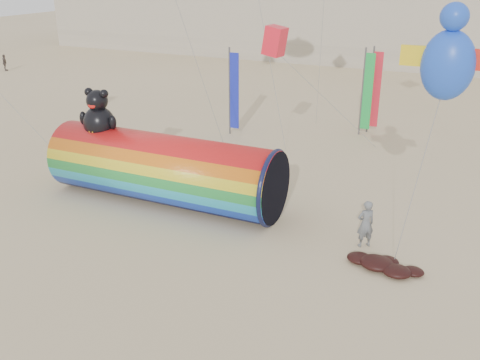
% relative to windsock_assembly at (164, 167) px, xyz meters
% --- Properties ---
extents(ground, '(160.00, 160.00, 0.00)m').
position_rel_windsock_assembly_xyz_m(ground, '(3.93, -3.29, -1.58)').
color(ground, '#CCB58C').
rests_on(ground, ground).
extents(windsock_assembly, '(10.30, 3.14, 4.75)m').
position_rel_windsock_assembly_xyz_m(windsock_assembly, '(0.00, 0.00, 0.00)').
color(windsock_assembly, red).
rests_on(windsock_assembly, ground).
extents(kite_handler, '(0.79, 0.76, 1.82)m').
position_rel_windsock_assembly_xyz_m(kite_handler, '(8.80, -0.38, -0.67)').
color(kite_handler, slate).
rests_on(kite_handler, ground).
extents(fabric_bundle, '(2.62, 1.35, 0.41)m').
position_rel_windsock_assembly_xyz_m(fabric_bundle, '(9.74, -1.71, -1.40)').
color(fabric_bundle, '#340E09').
rests_on(fabric_bundle, ground).
extents(festival_banners, '(8.15, 4.00, 5.20)m').
position_rel_windsock_assembly_xyz_m(festival_banners, '(3.34, 12.51, 1.06)').
color(festival_banners, '#59595E').
rests_on(festival_banners, ground).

